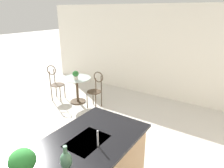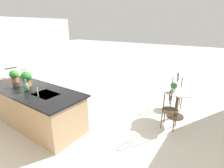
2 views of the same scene
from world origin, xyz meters
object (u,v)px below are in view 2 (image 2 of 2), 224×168
at_px(keyboard, 11,68).
at_px(potted_plant_on_table, 174,86).
at_px(potted_plant_counter_near, 26,78).
at_px(potted_plant_counter_far, 14,75).
at_px(vase_on_counter, 26,87).
at_px(chair_near_window, 177,89).
at_px(bistro_table, 177,102).
at_px(writing_desk, 10,75).
at_px(chair_by_island, 170,107).

bearing_deg(keyboard, potted_plant_on_table, -169.60).
xyz_separation_m(keyboard, potted_plant_counter_near, (-3.07, 1.05, 0.37)).
bearing_deg(potted_plant_counter_far, keyboard, -23.12).
relative_size(potted_plant_counter_near, vase_on_counter, 1.27).
distance_m(chair_near_window, potted_plant_counter_near, 4.17).
bearing_deg(bistro_table, keyboard, 10.95).
relative_size(writing_desk, potted_plant_on_table, 4.98).
height_order(writing_desk, potted_plant_counter_far, potted_plant_counter_far).
relative_size(bistro_table, potted_plant_counter_near, 2.20).
bearing_deg(chair_near_window, writing_desk, 18.20).
xyz_separation_m(potted_plant_on_table, vase_on_counter, (2.66, 2.38, 0.15)).
relative_size(potted_plant_counter_far, vase_on_counter, 1.16).
relative_size(writing_desk, potted_plant_counter_far, 3.60).
distance_m(chair_near_window, chair_by_island, 1.36).
relative_size(chair_by_island, potted_plant_counter_far, 3.12).
bearing_deg(vase_on_counter, potted_plant_on_table, -138.11).
distance_m(writing_desk, potted_plant_counter_far, 2.75).
bearing_deg(potted_plant_counter_near, potted_plant_on_table, -144.25).
bearing_deg(potted_plant_counter_far, potted_plant_on_table, -148.38).
bearing_deg(potted_plant_counter_near, vase_on_counter, 148.03).
bearing_deg(potted_plant_counter_near, writing_desk, -17.30).
bearing_deg(potted_plant_on_table, bistro_table, -143.68).
distance_m(keyboard, vase_on_counter, 3.66).
bearing_deg(chair_near_window, potted_plant_counter_near, 44.91).
distance_m(bistro_table, potted_plant_counter_far, 4.37).
xyz_separation_m(writing_desk, potted_plant_on_table, (-6.06, -1.22, 0.37)).
relative_size(chair_near_window, potted_plant_counter_far, 3.12).
relative_size(bistro_table, chair_by_island, 0.77).
relative_size(chair_near_window, vase_on_counter, 3.62).
xyz_separation_m(keyboard, potted_plant_counter_far, (-2.52, 1.08, 0.36)).
bearing_deg(potted_plant_on_table, keyboard, 10.40).
xyz_separation_m(keyboard, vase_on_counter, (-3.42, 1.27, 0.28)).
height_order(keyboard, potted_plant_on_table, potted_plant_on_table).
distance_m(bistro_table, writing_desk, 6.31).
distance_m(potted_plant_counter_far, potted_plant_counter_near, 0.55).
bearing_deg(potted_plant_on_table, writing_desk, 11.34).
height_order(chair_by_island, vase_on_counter, vase_on_counter).
height_order(potted_plant_on_table, vase_on_counter, vase_on_counter).
relative_size(bistro_table, potted_plant_on_table, 3.32).
relative_size(chair_near_window, potted_plant_counter_near, 2.86).
bearing_deg(keyboard, chair_near_window, -162.72).
bearing_deg(vase_on_counter, writing_desk, -18.97).
bearing_deg(bistro_table, chair_by_island, 90.19).
distance_m(keyboard, potted_plant_on_table, 6.18).
distance_m(writing_desk, potted_plant_counter_near, 3.25).
bearing_deg(writing_desk, chair_by_island, -174.24).
relative_size(chair_by_island, potted_plant_counter_near, 2.86).
distance_m(bistro_table, chair_near_window, 0.71).
bearing_deg(vase_on_counter, bistro_table, -138.32).
bearing_deg(potted_plant_counter_far, potted_plant_counter_near, -177.33).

